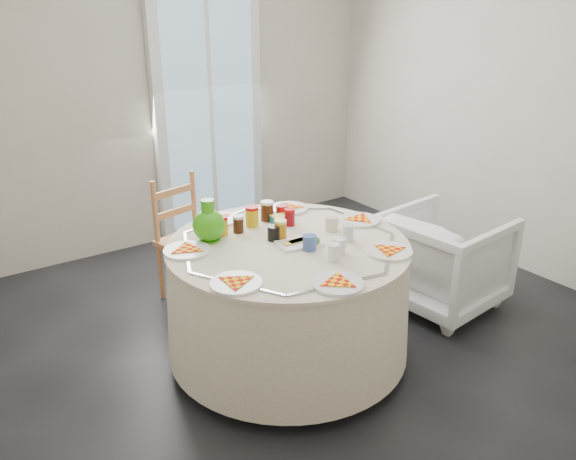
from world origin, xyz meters
TOP-DOWN VIEW (x-y plane):
  - floor at (0.00, 0.00)m, footprint 4.00×4.00m
  - wall_back at (0.00, 2.00)m, footprint 4.00×0.02m
  - wall_right at (2.00, 0.00)m, footprint 0.02×4.00m
  - glass_door at (0.40, 1.95)m, footprint 1.00×0.08m
  - table at (-0.19, -0.09)m, footprint 1.37×1.37m
  - wooden_chair at (-0.32, 0.89)m, footprint 0.46×0.45m
  - armchair at (1.03, -0.17)m, footprint 0.74×0.78m
  - place_settings at (-0.19, -0.09)m, footprint 1.78×1.78m
  - jar_cluster at (-0.23, 0.18)m, footprint 0.50×0.34m
  - butter_tub at (-0.04, 0.19)m, footprint 0.13×0.10m
  - green_pitcher at (-0.52, 0.20)m, footprint 0.23×0.23m
  - cheese_platter at (-0.15, -0.14)m, footprint 0.26×0.20m
  - mugs_glasses at (-0.05, -0.12)m, footprint 0.72×0.72m

SIDE VIEW (x-z plane):
  - floor at x=0.00m, z-range 0.00..0.00m
  - table at x=-0.19m, z-range 0.03..0.72m
  - armchair at x=1.03m, z-range 0.02..0.76m
  - wooden_chair at x=-0.32m, z-range 0.04..0.90m
  - place_settings at x=-0.19m, z-range 0.76..0.78m
  - cheese_platter at x=-0.15m, z-range 0.76..0.79m
  - butter_tub at x=-0.04m, z-range 0.76..0.81m
  - mugs_glasses at x=-0.05m, z-range 0.76..0.86m
  - jar_cluster at x=-0.23m, z-range 0.75..0.89m
  - green_pitcher at x=-0.52m, z-range 0.75..0.99m
  - glass_door at x=0.40m, z-range 0.00..2.10m
  - wall_back at x=0.00m, z-range 0.00..2.60m
  - wall_right at x=2.00m, z-range 0.00..2.60m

